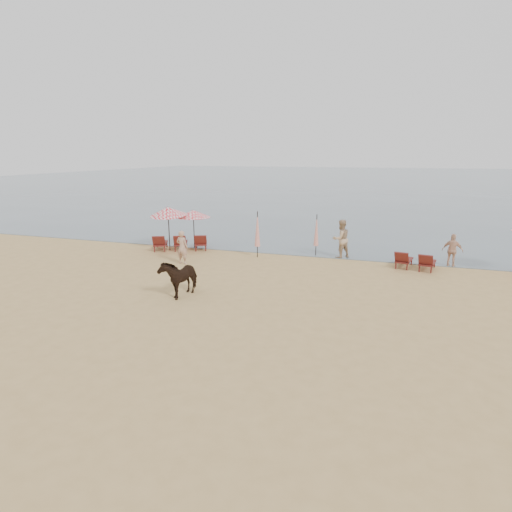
{
  "coord_description": "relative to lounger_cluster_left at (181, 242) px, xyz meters",
  "views": [
    {
      "loc": [
        5.03,
        -10.38,
        5.0
      ],
      "look_at": [
        0.0,
        5.0,
        1.1
      ],
      "focal_mm": 30.0,
      "sensor_mm": 36.0,
      "label": 1
    }
  ],
  "objects": [
    {
      "name": "umbrella_open_left_b",
      "position": [
        -0.55,
        -0.18,
        1.65
      ],
      "size": [
        1.88,
        1.91,
        2.39
      ],
      "rotation": [
        0.0,
        0.0,
        -0.39
      ],
      "color": "black",
      "rests_on": "ground"
    },
    {
      "name": "cow",
      "position": [
        3.47,
        -6.61,
        0.27
      ],
      "size": [
        0.94,
        1.71,
        1.38
      ],
      "primitive_type": "imported",
      "rotation": [
        0.0,
        0.0,
        -0.13
      ],
      "color": "black",
      "rests_on": "ground"
    },
    {
      "name": "beachgoer_right_a",
      "position": [
        8.25,
        0.91,
        0.52
      ],
      "size": [
        1.16,
        1.14,
        1.88
      ],
      "primitive_type": "imported",
      "rotation": [
        0.0,
        0.0,
        3.86
      ],
      "color": "tan",
      "rests_on": "ground"
    },
    {
      "name": "beachgoer_right_b",
      "position": [
        13.23,
        0.74,
        0.33
      ],
      "size": [
        0.94,
        0.55,
        1.51
      ],
      "primitive_type": "imported",
      "rotation": [
        0.0,
        0.0,
        2.92
      ],
      "color": "#D8A687",
      "rests_on": "ground"
    },
    {
      "name": "beachgoer_left",
      "position": [
        1.45,
        -2.54,
        0.36
      ],
      "size": [
        0.6,
        0.43,
        1.56
      ],
      "primitive_type": "imported",
      "rotation": [
        0.0,
        0.0,
        3.05
      ],
      "color": "tan",
      "rests_on": "ground"
    },
    {
      "name": "sea",
      "position": [
        5.63,
        70.62,
        -0.42
      ],
      "size": [
        160.0,
        140.0,
        0.06
      ],
      "primitive_type": "cube",
      "color": "#51606B",
      "rests_on": "ground"
    },
    {
      "name": "ground",
      "position": [
        5.63,
        -9.38,
        -0.42
      ],
      "size": [
        120.0,
        120.0,
        0.0
      ],
      "primitive_type": "plane",
      "color": "tan",
      "rests_on": "ground"
    },
    {
      "name": "lounger_cluster_left",
      "position": [
        0.0,
        0.0,
        0.0
      ],
      "size": [
        3.17,
        2.6,
        0.6
      ],
      "rotation": [
        0.0,
        0.0,
        0.42
      ],
      "color": "#5D1618",
      "rests_on": "ground"
    },
    {
      "name": "umbrella_closed_left",
      "position": [
        7.02,
        1.01,
        0.86
      ],
      "size": [
        0.25,
        0.25,
        2.08
      ],
      "rotation": [
        0.0,
        0.0,
        0.15
      ],
      "color": "black",
      "rests_on": "ground"
    },
    {
      "name": "umbrella_closed_right",
      "position": [
        4.35,
        -0.25,
        0.98
      ],
      "size": [
        0.28,
        0.28,
        2.27
      ],
      "rotation": [
        0.0,
        0.0,
        -0.16
      ],
      "color": "black",
      "rests_on": "ground"
    },
    {
      "name": "umbrella_open_left_a",
      "position": [
        0.43,
        0.76,
        1.44
      ],
      "size": [
        1.82,
        1.82,
        2.07
      ],
      "rotation": [
        0.0,
        0.0,
        -0.39
      ],
      "color": "black",
      "rests_on": "ground"
    },
    {
      "name": "lounger_cluster_right",
      "position": [
        11.65,
        -0.22,
        -0.03
      ],
      "size": [
        1.83,
        1.78,
        0.56
      ],
      "rotation": [
        0.0,
        0.0,
        -0.19
      ],
      "color": "#5D1618",
      "rests_on": "ground"
    }
  ]
}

